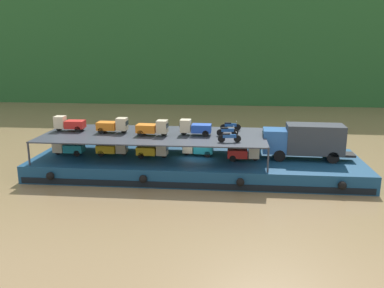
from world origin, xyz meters
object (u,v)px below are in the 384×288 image
Objects in this scene: mini_truck_lower_stern at (68,147)px; motorcycle_upper_stbd at (230,126)px; mini_truck_lower_aft at (113,148)px; motorcycle_upper_centre at (227,131)px; covered_lorry at (305,140)px; mini_truck_lower_fore at (197,148)px; mini_truck_lower_bow at (244,153)px; mini_truck_lower_mid at (153,150)px; mini_truck_upper_mid at (113,125)px; motorcycle_upper_port at (229,137)px; mini_truck_upper_bow at (195,127)px; mini_truck_upper_stern at (69,124)px; mini_truck_upper_fore at (153,128)px; cargo_barge at (196,165)px.

motorcycle_upper_stbd is (14.63, 2.69, 1.74)m from mini_truck_lower_stern.
motorcycle_upper_centre reaches higher than mini_truck_lower_aft.
covered_lorry is 21.17m from mini_truck_lower_stern.
mini_truck_lower_bow is (4.15, -1.18, 0.00)m from mini_truck_lower_fore.
mini_truck_lower_mid is 4.32m from mini_truck_upper_mid.
mini_truck_upper_mid reaches higher than motorcycle_upper_port.
covered_lorry is 2.88× the size of mini_truck_upper_bow.
mini_truck_lower_mid is 8.34m from mini_truck_upper_stern.
mini_truck_upper_fore reaches higher than covered_lorry.
mini_truck_upper_fore reaches higher than mini_truck_lower_fore.
mini_truck_upper_stern is 1.00× the size of mini_truck_upper_fore.
mini_truck_upper_fore is (-7.98, 0.10, 2.00)m from mini_truck_lower_bow.
motorcycle_upper_stbd is (3.08, 2.31, -0.26)m from mini_truck_upper_bow.
mini_truck_lower_stern is 1.00× the size of mini_truck_upper_stern.
mini_truck_upper_bow is at bearing 179.09° from motorcycle_upper_centre.
mini_truck_upper_mid is at bearing -168.89° from motorcycle_upper_stbd.
covered_lorry is 2.84× the size of mini_truck_lower_stern.
mini_truck_lower_fore is 4.31m from mini_truck_lower_bow.
mini_truck_lower_bow is 16.21m from mini_truck_upper_stern.
covered_lorry is 4.16× the size of motorcycle_upper_stbd.
mini_truck_upper_bow is (-9.58, -0.27, 1.00)m from covered_lorry.
mini_truck_upper_bow is at bearing 171.60° from mini_truck_lower_bow.
mini_truck_lower_stern is 8.14m from mini_truck_upper_fore.
motorcycle_upper_stbd reaches higher than mini_truck_lower_mid.
motorcycle_upper_stbd is (2.96, 2.38, 3.18)m from cargo_barge.
mini_truck_lower_aft is (-17.03, -0.43, -1.00)m from covered_lorry.
motorcycle_upper_port is (2.85, -2.95, 1.74)m from mini_truck_lower_fore.
mini_truck_lower_stern is 14.81m from motorcycle_upper_port.
covered_lorry is at bearing 1.59° from mini_truck_upper_bow.
motorcycle_upper_port is (10.47, -2.24, 1.74)m from mini_truck_lower_aft.
mini_truck_lower_fore is 1.46× the size of motorcycle_upper_centre.
mini_truck_upper_fore is (3.80, -0.78, 0.00)m from mini_truck_upper_mid.
mini_truck_upper_fore is at bearing -157.07° from motorcycle_upper_stbd.
mini_truck_upper_fore is (-3.83, -1.08, 2.00)m from mini_truck_lower_fore.
motorcycle_upper_centre reaches higher than mini_truck_lower_stern.
mini_truck_upper_bow is (-0.17, -0.54, 2.00)m from mini_truck_lower_fore.
mini_truck_upper_stern is 1.46× the size of motorcycle_upper_centre.
covered_lorry reaches higher than motorcycle_upper_port.
mini_truck_upper_stern is at bearing 171.71° from mini_truck_upper_fore.
motorcycle_upper_port is at bearing -7.92° from mini_truck_lower_stern.
mini_truck_lower_mid and mini_truck_lower_fore have the same top height.
covered_lorry is 5.44m from mini_truck_lower_bow.
mini_truck_lower_aft is at bearing 174.85° from mini_truck_lower_mid.
motorcycle_upper_stbd reaches higher than mini_truck_lower_aft.
mini_truck_upper_bow reaches higher than motorcycle_upper_stbd.
mini_truck_upper_mid is (-17.04, -0.02, 1.00)m from covered_lorry.
motorcycle_upper_port is 2.37m from motorcycle_upper_centre.
mini_truck_lower_aft and mini_truck_lower_mid have the same top height.
cargo_barge is at bearing -178.00° from covered_lorry.
motorcycle_upper_stbd is (0.06, 4.72, 0.00)m from motorcycle_upper_port.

